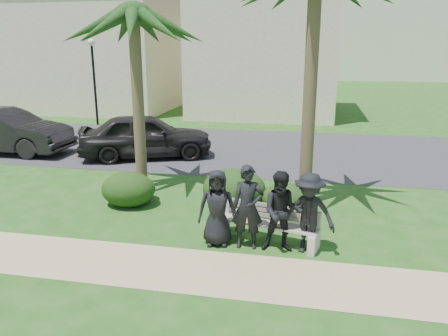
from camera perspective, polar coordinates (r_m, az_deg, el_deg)
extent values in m
plane|color=#1E4D16|center=(9.63, -0.59, -8.20)|extent=(160.00, 160.00, 0.00)
cube|color=tan|center=(8.06, -3.33, -13.24)|extent=(30.00, 1.60, 0.01)
cube|color=#2D2D30|center=(17.17, 4.97, 2.41)|extent=(160.00, 8.00, 0.01)
cube|color=beige|center=(30.01, -16.56, 14.18)|extent=(10.00, 8.00, 7.00)
cube|color=beige|center=(26.78, 5.51, 14.64)|extent=(8.00, 8.00, 7.00)
cylinder|color=black|center=(23.38, -16.53, 10.29)|extent=(0.12, 0.12, 4.00)
sphere|color=white|center=(23.30, -16.94, 15.45)|extent=(0.36, 0.36, 0.36)
cube|color=#9E9284|center=(8.98, 5.54, -7.33)|extent=(2.18, 0.98, 0.04)
cube|color=#9E9284|center=(9.10, 5.72, -5.53)|extent=(2.07, 0.55, 0.25)
cube|color=beige|center=(9.20, -0.70, -8.05)|extent=(0.25, 0.51, 0.39)
cube|color=beige|center=(9.03, 11.85, -8.88)|extent=(0.25, 0.51, 0.39)
imported|color=black|center=(8.74, -0.90, -5.22)|extent=(0.83, 0.61, 1.56)
imported|color=black|center=(8.60, 3.12, -5.14)|extent=(0.65, 0.46, 1.69)
imported|color=black|center=(8.53, 7.59, -5.71)|extent=(0.82, 0.66, 1.61)
imported|color=black|center=(8.54, 10.98, -5.84)|extent=(1.15, 0.82, 1.61)
ellipsoid|color=#17340E|center=(11.60, -11.37, -2.60)|extent=(1.01, 0.83, 0.66)
ellipsoid|color=#17340E|center=(11.26, -12.42, -2.60)|extent=(1.36, 1.12, 0.89)
ellipsoid|color=#17340E|center=(10.75, 2.36, -3.58)|extent=(1.11, 0.91, 0.72)
ellipsoid|color=#17340E|center=(10.79, 1.34, -2.63)|extent=(1.58, 1.30, 1.03)
ellipsoid|color=#17340E|center=(10.58, 8.10, -3.89)|extent=(1.18, 0.98, 0.77)
cylinder|color=brown|center=(12.23, -11.15, 8.18)|extent=(0.32, 0.32, 4.75)
cylinder|color=brown|center=(10.84, 11.15, 9.43)|extent=(0.32, 0.32, 5.56)
imported|color=black|center=(15.98, -10.16, 4.18)|extent=(5.05, 3.48, 1.60)
imported|color=black|center=(18.38, -26.72, 4.30)|extent=(5.01, 1.77, 1.65)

